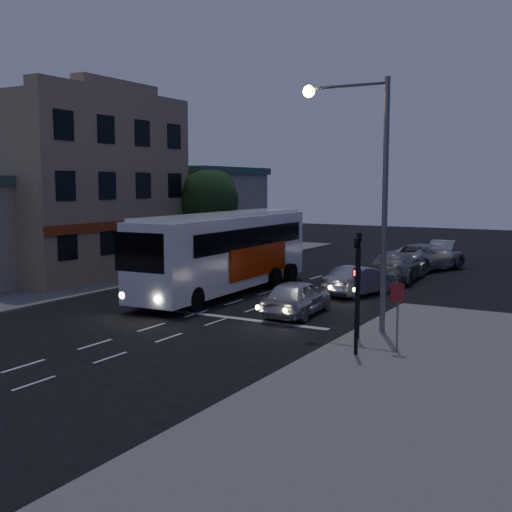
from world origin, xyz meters
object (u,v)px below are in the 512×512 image
Objects in this scene: car_sedan_b at (397,266)px; traffic_signal_side at (357,282)px; regulatory_sign at (397,306)px; street_tree at (208,198)px; streetlight at (368,175)px; car_sedan_c at (426,257)px; tour_bus at (225,250)px; car_extra at (444,251)px; traffic_signal_main at (358,272)px; car_suv at (297,297)px; car_sedan_a at (360,280)px.

car_sedan_b is 1.40× the size of traffic_signal_side.
street_tree reaches higher than regulatory_sign.
car_sedan_c is at bearing 98.28° from streetlight.
tour_bus reaches higher than car_extra.
regulatory_sign is at bearing -35.06° from tour_bus.
street_tree is at bearing 33.39° from car_extra.
car_sedan_b is 13.22m from street_tree.
traffic_signal_main is 1.00× the size of traffic_signal_side.
streetlight is at bearing 100.20° from traffic_signal_main.
street_tree is at bearing 140.49° from streetlight.
streetlight reaches higher than tour_bus.
car_suv is 21.86m from car_extra.
regulatory_sign is (10.95, -7.04, -0.56)m from tour_bus.
traffic_signal_main is 3.61m from streetlight.
street_tree is at bearing -8.71° from car_sedan_a.
street_tree is at bearing -47.47° from car_suv.
car_suv is 5.14m from traffic_signal_main.
car_sedan_a is (0.54, 5.90, -0.03)m from car_suv.
car_extra is 1.12× the size of traffic_signal_side.
traffic_signal_side is at bearing -41.13° from tour_bus.
car_suv is at bearing 82.01° from car_sedan_b.
streetlight is 1.45× the size of street_tree.
car_sedan_b is 15.98m from regulatory_sign.
car_sedan_c is at bearing 23.18° from street_tree.
street_tree is (-12.54, 5.32, 3.78)m from car_sedan_a.
streetlight is at bearing 105.70° from traffic_signal_side.
car_sedan_c is 22.10m from traffic_signal_side.
car_sedan_c is 1.47× the size of traffic_signal_main.
car_extra is 25.11m from traffic_signal_main.
car_suv is at bearing 141.54° from traffic_signal_main.
car_extra is 0.51× the size of streetlight.
car_suv is at bearing 155.73° from streetlight.
street_tree is (-17.51, 15.26, 2.90)m from regulatory_sign.
car_extra is (0.20, 15.95, 0.04)m from car_sedan_a.
car_suv is 2.01× the size of regulatory_sign.
car_sedan_a is 1.06× the size of traffic_signal_main.
traffic_signal_main is 2.14m from regulatory_sign.
street_tree is at bearing -4.56° from car_sedan_b.
streetlight is at bearing -29.42° from tour_bus.
regulatory_sign is 0.35× the size of street_tree.
car_sedan_a is 9.51m from streetlight.
car_sedan_c is 0.97× the size of street_tree.
tour_bus is at bearing 40.11° from car_sedan_a.
tour_bus is 13.03m from regulatory_sign.
car_sedan_b is 2.61× the size of regulatory_sign.
traffic_signal_main is at bearing -35.40° from tour_bus.
traffic_signal_main is at bearing -79.80° from streetlight.
street_tree is (-12.74, -10.62, 3.74)m from car_extra.
car_sedan_c is 20.04m from traffic_signal_main.
car_sedan_a is at bearing 23.49° from tour_bus.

